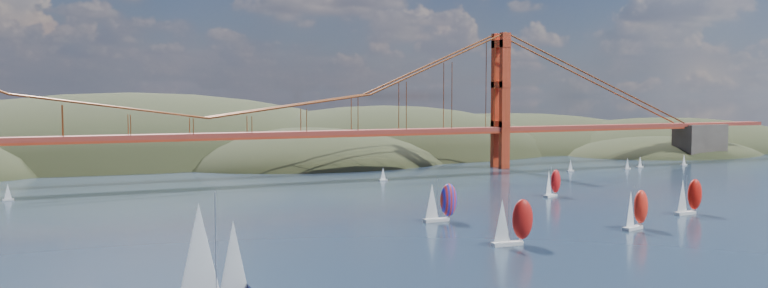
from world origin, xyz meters
The scene contains 14 objects.
headlands centered at (44.95, 278.29, -12.46)m, with size 725.00×225.00×96.00m.
bridge centered at (-1.75, 180.00, 32.23)m, with size 552.00×12.00×55.00m.
sloop_navy centered at (-32.05, 30.65, 6.99)m, with size 10.31×6.00×15.83m.
racer_0 centered at (30.59, 45.20, 4.86)m, with size 9.03×3.84×10.28m.
racer_1 centered at (65.81, 48.30, 4.57)m, with size 8.63×5.15×9.67m.
racer_2 centered at (93.08, 58.45, 4.65)m, with size 8.61×3.58×9.85m.
racer_3 centered at (83.30, 99.59, 4.17)m, with size 7.89×5.29×8.83m.
racer_rwb centered at (31.91, 75.93, 4.73)m, with size 8.66×3.48×10.01m.
distant_boat_3 centered at (-60.54, 158.87, 2.41)m, with size 3.00×2.00×4.70m.
distant_boat_4 centered at (136.21, 155.38, 2.41)m, with size 3.00×2.00×4.70m.
distant_boat_5 centered at (162.30, 152.08, 2.41)m, with size 3.00×2.00×4.70m.
distant_boat_6 centered at (172.56, 155.65, 2.41)m, with size 3.00×2.00×4.70m.
distant_boat_7 centered at (196.67, 154.99, 2.41)m, with size 3.00×2.00×4.70m.
distant_boat_8 centered at (56.38, 158.26, 2.41)m, with size 3.00×2.00×4.70m.
Camera 1 is at (-55.14, -75.59, 29.36)m, focal length 35.00 mm.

